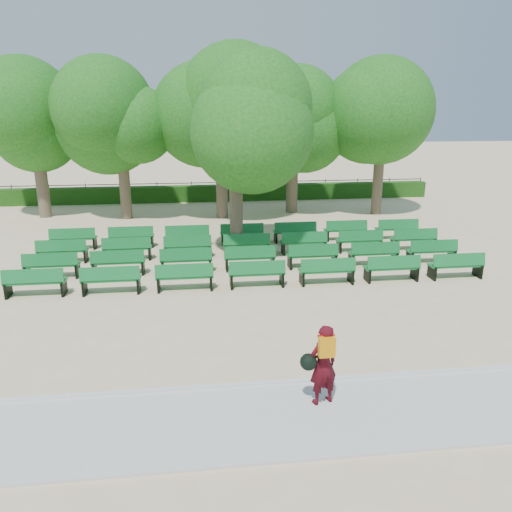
% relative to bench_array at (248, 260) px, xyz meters
% --- Properties ---
extents(ground, '(120.00, 120.00, 0.00)m').
position_rel_bench_array_xyz_m(ground, '(-0.93, -1.93, -0.09)').
color(ground, beige).
extents(paving, '(30.00, 2.20, 0.06)m').
position_rel_bench_array_xyz_m(paving, '(-0.93, -9.33, -0.06)').
color(paving, silver).
rests_on(paving, ground).
extents(curb, '(30.00, 0.12, 0.10)m').
position_rel_bench_array_xyz_m(curb, '(-0.93, -8.18, -0.04)').
color(curb, silver).
rests_on(curb, ground).
extents(hedge, '(26.00, 0.70, 0.90)m').
position_rel_bench_array_xyz_m(hedge, '(-0.93, 12.07, 0.36)').
color(hedge, '#1E4C13').
rests_on(hedge, ground).
extents(fence, '(26.00, 0.10, 1.02)m').
position_rel_bench_array_xyz_m(fence, '(-0.93, 12.47, -0.09)').
color(fence, black).
rests_on(fence, ground).
extents(tree_line, '(21.80, 6.80, 7.04)m').
position_rel_bench_array_xyz_m(tree_line, '(-0.93, 8.07, -0.09)').
color(tree_line, '#246A1C').
rests_on(tree_line, ground).
extents(bench_array, '(1.73, 0.63, 1.08)m').
position_rel_bench_array_xyz_m(bench_array, '(0.00, 0.00, 0.00)').
color(bench_array, '#13702F').
rests_on(bench_array, ground).
extents(tree_among, '(4.98, 4.98, 6.98)m').
position_rel_bench_array_xyz_m(tree_among, '(-0.32, 0.94, 4.63)').
color(tree_among, brown).
rests_on(tree_among, ground).
extents(person, '(0.77, 0.52, 1.54)m').
position_rel_bench_array_xyz_m(person, '(0.37, -8.94, 0.77)').
color(person, '#440911').
rests_on(person, ground).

